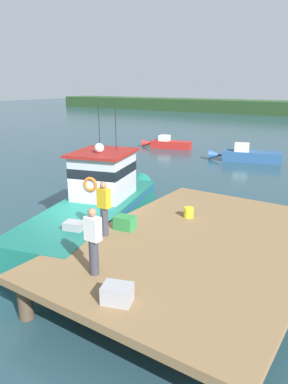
% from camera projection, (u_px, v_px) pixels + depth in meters
% --- Properties ---
extents(ground_plane, '(200.00, 200.00, 0.00)m').
position_uv_depth(ground_plane, '(79.00, 239.00, 13.27)').
color(ground_plane, '#23424C').
extents(dock, '(6.00, 9.00, 1.20)m').
position_uv_depth(dock, '(200.00, 244.00, 10.39)').
color(dock, '#4C3D2D').
rests_on(dock, ground).
extents(main_fishing_boat, '(4.61, 9.93, 4.80)m').
position_uv_depth(main_fishing_boat, '(97.00, 206.00, 13.78)').
color(main_fishing_boat, '#196B5B').
rests_on(main_fishing_boat, ground).
extents(crate_single_by_cleat, '(0.71, 0.62, 0.39)m').
position_uv_depth(crate_single_by_cleat, '(117.00, 294.00, 7.34)').
color(crate_single_by_cleat, '#9E9EA3').
rests_on(crate_single_by_cleat, dock).
extents(crate_single_far, '(0.65, 0.51, 0.41)m').
position_uv_depth(crate_single_far, '(125.00, 223.00, 11.06)').
color(crate_single_far, '#2D8442').
rests_on(crate_single_far, dock).
extents(bait_bucket, '(0.32, 0.32, 0.34)m').
position_uv_depth(bait_bucket, '(189.00, 212.00, 12.04)').
color(bait_bucket, yellow).
rests_on(bait_bucket, dock).
extents(deckhand_by_the_boat, '(0.36, 0.22, 1.63)m').
position_uv_depth(deckhand_by_the_boat, '(104.00, 208.00, 10.41)').
color(deckhand_by_the_boat, '#383842').
rests_on(deckhand_by_the_boat, dock).
extents(deckhand_further_back, '(0.36, 0.22, 1.63)m').
position_uv_depth(deckhand_further_back, '(93.00, 240.00, 8.24)').
color(deckhand_further_back, '#383842').
rests_on(deckhand_further_back, dock).
extents(moored_boat_outer_mooring, '(5.20, 2.55, 1.31)m').
position_uv_depth(moored_boat_outer_mooring, '(246.00, 155.00, 26.52)').
color(moored_boat_outer_mooring, '#285184').
rests_on(moored_boat_outer_mooring, ground).
extents(moored_boat_off_the_point, '(4.49, 1.92, 1.12)m').
position_uv_depth(moored_boat_off_the_point, '(168.00, 144.00, 32.02)').
color(moored_boat_off_the_point, red).
rests_on(moored_boat_off_the_point, ground).
extents(mooring_buoy_outer, '(0.51, 0.51, 0.51)m').
position_uv_depth(mooring_buoy_outer, '(107.00, 167.00, 23.62)').
color(mooring_buoy_outer, silver).
rests_on(mooring_buoy_outer, ground).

